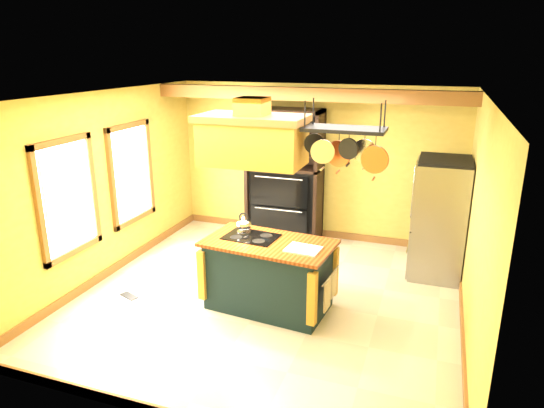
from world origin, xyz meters
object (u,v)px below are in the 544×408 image
Objects in this scene: kitchen_island at (269,274)px; refrigerator at (438,221)px; range_hood at (253,138)px; pot_rack at (345,140)px; hutch at (285,189)px.

refrigerator is at bearing 46.92° from kitchen_island.
range_hood and pot_rack have the same top height.
hutch is (-2.60, 0.72, 0.05)m from refrigerator.
hutch is (-1.50, 2.49, -1.37)m from pot_rack.
range_hood is 3.16m from refrigerator.
kitchen_island is at bearing 179.93° from pot_rack.
pot_rack is at bearing 5.44° from kitchen_island.
pot_rack is at bearing -0.00° from range_hood.
hutch is at bearing 120.99° from pot_rack.
pot_rack is 2.53m from refrigerator.
pot_rack is 0.43× the size of hutch.
kitchen_island is 0.98× the size of refrigerator.
refrigerator is 2.69m from hutch.
kitchen_island is 1.31× the size of range_hood.
pot_rack is at bearing -121.73° from refrigerator.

